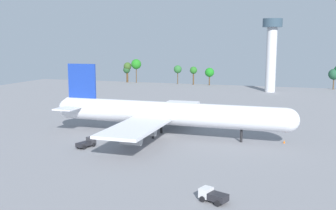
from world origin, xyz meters
name	(u,v)px	position (x,y,z in m)	size (l,w,h in m)	color
ground_plane	(168,136)	(0.00, 0.00, 0.00)	(277.93, 277.93, 0.00)	gray
cargo_airplane	(167,114)	(-0.35, 0.00, 6.49)	(69.48, 56.86, 19.88)	silver
cargo_loader	(87,143)	(-15.88, -17.17, 1.14)	(3.67, 5.61, 2.35)	#333338
pushback_tractor	(213,195)	(21.31, -41.57, 1.12)	(5.19, 3.87, 2.13)	silver
fuel_truck	(180,114)	(-5.12, 29.95, 1.06)	(4.44, 2.46, 1.98)	#4C8C4C
safety_cone_nose	(284,142)	(31.27, 2.32, 0.39)	(0.54, 0.54, 0.77)	orange
control_tower	(272,48)	(20.26, 112.36, 22.94)	(10.10, 10.10, 38.13)	silver
tree_line_backdrop	(214,69)	(-14.36, 134.83, 9.71)	(133.54, 6.44, 15.25)	#51381E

